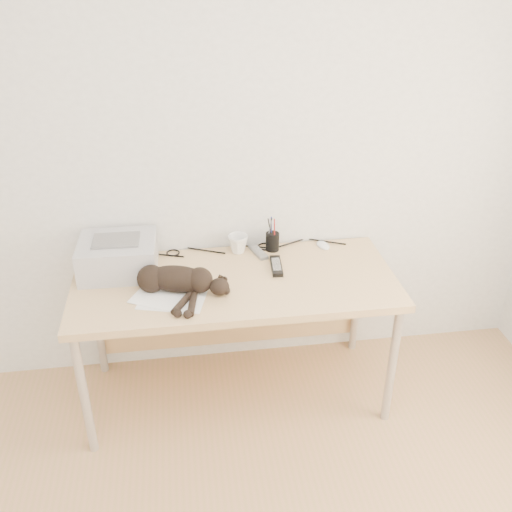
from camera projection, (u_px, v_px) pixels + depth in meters
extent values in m
plane|color=white|center=(225.00, 148.00, 2.86)|extent=(3.50, 0.00, 3.50)
cube|color=tan|center=(235.00, 283.00, 2.83)|extent=(1.60, 0.70, 0.04)
cylinder|color=#B6B6B8|center=(84.00, 396.00, 2.66)|extent=(0.04, 0.04, 0.70)
cylinder|color=#B6B6B8|center=(392.00, 366.00, 2.85)|extent=(0.04, 0.04, 0.70)
cylinder|color=#B6B6B8|center=(97.00, 321.00, 3.18)|extent=(0.04, 0.04, 0.70)
cylinder|color=#B6B6B8|center=(357.00, 300.00, 3.37)|extent=(0.04, 0.04, 0.70)
cube|color=tan|center=(230.00, 300.00, 3.28)|extent=(1.48, 0.02, 0.60)
cube|color=#A1A1A6|center=(118.00, 256.00, 2.86)|extent=(0.39, 0.33, 0.17)
cube|color=black|center=(118.00, 255.00, 2.85)|extent=(0.32, 0.03, 0.10)
cube|color=slate|center=(116.00, 240.00, 2.81)|extent=(0.23, 0.17, 0.01)
cube|color=white|center=(173.00, 299.00, 2.67)|extent=(0.35, 0.28, 0.00)
cube|color=white|center=(166.00, 296.00, 2.68)|extent=(0.36, 0.33, 0.00)
ellipsoid|color=black|center=(178.00, 279.00, 2.70)|extent=(0.34, 0.21, 0.13)
sphere|color=black|center=(151.00, 279.00, 2.71)|extent=(0.14, 0.14, 0.14)
ellipsoid|color=black|center=(219.00, 287.00, 2.68)|extent=(0.12, 0.11, 0.08)
cone|color=black|center=(220.00, 276.00, 2.70)|extent=(0.04, 0.05, 0.04)
cone|color=black|center=(224.00, 278.00, 2.69)|extent=(0.04, 0.05, 0.04)
cylinder|color=black|center=(183.00, 302.00, 2.62)|extent=(0.08, 0.18, 0.03)
cylinder|color=black|center=(192.00, 303.00, 2.61)|extent=(0.08, 0.18, 0.03)
cylinder|color=black|center=(130.00, 280.00, 2.79)|extent=(0.20, 0.08, 0.02)
imported|color=white|center=(238.00, 244.00, 3.05)|extent=(0.15, 0.15, 0.10)
cylinder|color=black|center=(272.00, 242.00, 3.07)|extent=(0.07, 0.07, 0.10)
cylinder|color=#990C0C|center=(271.00, 230.00, 3.04)|extent=(0.01, 0.01, 0.14)
cylinder|color=navy|center=(274.00, 229.00, 3.05)|extent=(0.01, 0.01, 0.14)
cylinder|color=black|center=(273.00, 231.00, 3.03)|extent=(0.01, 0.01, 0.14)
cube|color=slate|center=(258.00, 252.00, 3.06)|extent=(0.09, 0.17, 0.02)
cube|color=black|center=(276.00, 266.00, 2.92)|extent=(0.07, 0.19, 0.02)
ellipsoid|color=white|center=(323.00, 244.00, 3.12)|extent=(0.09, 0.12, 0.03)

